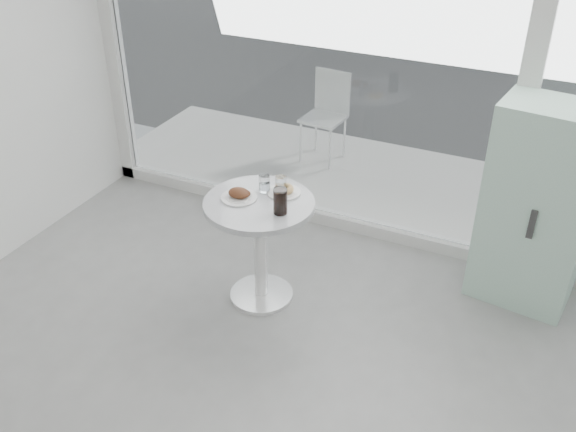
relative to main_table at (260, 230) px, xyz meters
The scene contains 10 objects.
storefront 1.70m from the main_table, 62.44° to the left, with size 5.00×0.14×3.00m.
main_table is the anchor object (origin of this frame).
patio_deck 2.03m from the main_table, 75.26° to the left, with size 5.60×1.60×0.05m, color silver.
mint_cabinet 1.81m from the main_table, 26.24° to the left, with size 0.70×0.52×1.41m.
patio_chair 2.19m from the main_table, 100.56° to the left, with size 0.39×0.39×0.84m.
plate_fritter 0.28m from the main_table, behind, with size 0.24×0.24×0.07m.
plate_donut 0.31m from the main_table, 58.99° to the left, with size 0.22×0.22×0.05m.
water_tumbler_a 0.30m from the main_table, 100.84° to the left, with size 0.07×0.07×0.12m.
water_tumbler_b 0.33m from the main_table, 65.23° to the left, with size 0.07×0.07×0.12m.
cola_glass 0.36m from the main_table, 20.29° to the right, with size 0.09×0.09×0.17m.
Camera 1 is at (1.18, -1.22, 2.84)m, focal length 40.00 mm.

